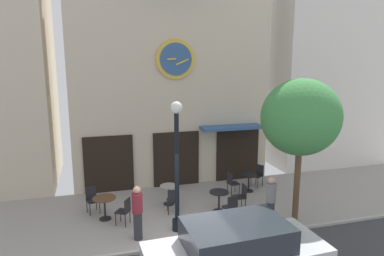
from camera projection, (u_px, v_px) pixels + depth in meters
name	position (u px, v px, depth m)	size (l,w,h in m)	color
clock_building	(169.00, 53.00, 14.98)	(8.31, 3.53, 10.66)	beige
neighbor_building_right	(318.00, 45.00, 18.26)	(5.91, 4.78, 11.93)	silver
street_lamp	(177.00, 167.00, 10.63)	(0.36, 0.36, 4.08)	black
street_tree	(301.00, 118.00, 10.98)	(2.56, 2.30, 4.71)	brown
cafe_table_leftmost	(105.00, 203.00, 11.67)	(0.77, 0.77, 0.77)	black
cafe_table_near_curb	(169.00, 192.00, 12.89)	(0.65, 0.65, 0.73)	black
cafe_table_rightmost	(219.00, 198.00, 12.27)	(0.69, 0.69, 0.74)	black
cafe_table_center	(249.00, 180.00, 14.15)	(0.61, 0.61, 0.74)	black
cafe_chair_right_end	(242.00, 195.00, 12.50)	(0.41, 0.41, 0.90)	black
cafe_chair_curbside	(125.00, 209.00, 11.29)	(0.55, 0.55, 0.90)	black
cafe_chair_near_lamp	(232.00, 182.00, 13.80)	(0.45, 0.45, 0.90)	black
cafe_chair_facing_wall	(258.00, 174.00, 14.77)	(0.54, 0.54, 0.90)	black
cafe_chair_by_entrance	(231.00, 206.00, 11.55)	(0.46, 0.46, 0.90)	black
cafe_chair_near_tree	(173.00, 199.00, 12.10)	(0.44, 0.44, 0.90)	black
cafe_chair_under_awning	(92.00, 198.00, 12.22)	(0.51, 0.51, 0.90)	black
pedestrian_maroon	(137.00, 212.00, 10.32)	(0.45, 0.45, 1.67)	#2D2D38
pedestrian_grey	(271.00, 201.00, 11.10)	(0.44, 0.44, 1.67)	#2D2D38
parked_car_silver	(236.00, 254.00, 8.30)	(4.37, 2.16, 1.55)	#B7BABF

